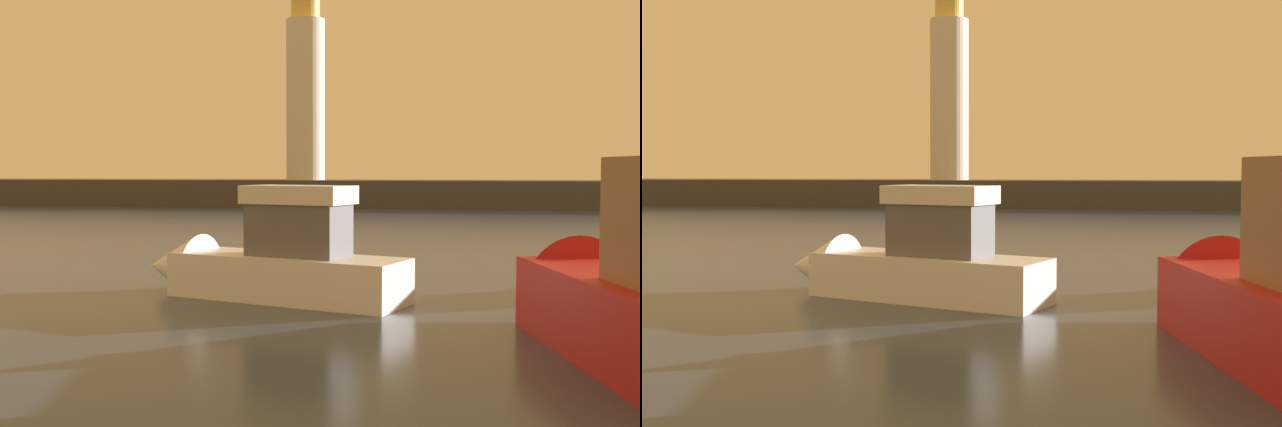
% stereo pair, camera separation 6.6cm
% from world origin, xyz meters
% --- Properties ---
extents(ground_plane, '(220.00, 220.00, 0.00)m').
position_xyz_m(ground_plane, '(0.00, 31.15, 0.00)').
color(ground_plane, '#2D3D51').
extents(breakwater, '(81.98, 6.57, 2.13)m').
position_xyz_m(breakwater, '(0.00, 62.31, 1.07)').
color(breakwater, '#423F3D').
rests_on(breakwater, ground_plane).
extents(lighthouse, '(3.14, 3.14, 15.87)m').
position_xyz_m(lighthouse, '(-8.28, 62.31, 9.65)').
color(lighthouse, silver).
rests_on(lighthouse, breakwater).
extents(motorboat_0, '(7.14, 3.83, 2.97)m').
position_xyz_m(motorboat_0, '(0.02, 17.08, 0.84)').
color(motorboat_0, white).
rests_on(motorboat_0, ground_plane).
extents(motorboat_2, '(3.90, 8.23, 3.55)m').
position_xyz_m(motorboat_2, '(7.42, 12.68, 0.99)').
color(motorboat_2, '#B21E1E').
rests_on(motorboat_2, ground_plane).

